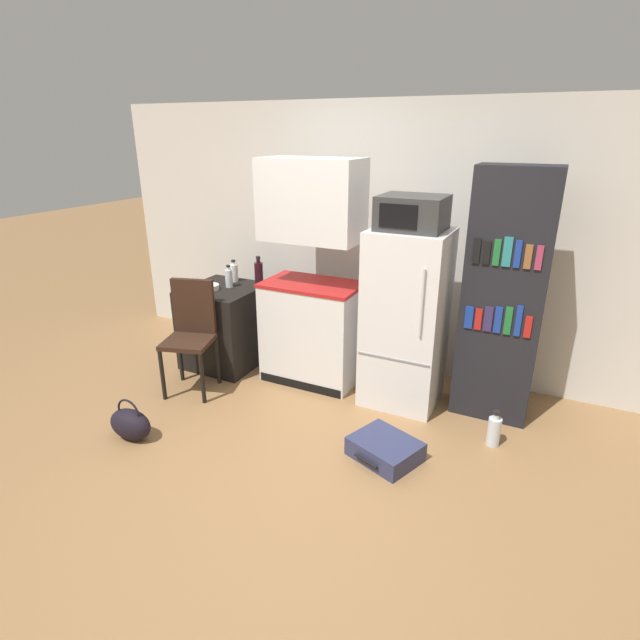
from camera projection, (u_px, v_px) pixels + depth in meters
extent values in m
plane|color=olive|center=(285.00, 471.00, 3.46)|extent=(24.00, 24.00, 0.00)
cube|color=silver|center=(409.00, 242.00, 4.61)|extent=(6.40, 0.10, 2.47)
cube|color=black|center=(225.00, 326.00, 4.94)|extent=(0.68, 0.71, 0.79)
cube|color=white|center=(312.00, 333.00, 4.61)|extent=(0.86, 0.53, 0.91)
cube|color=#B21E1E|center=(312.00, 284.00, 4.44)|extent=(0.87, 0.54, 0.03)
cube|color=white|center=(312.00, 200.00, 4.18)|extent=(0.86, 0.45, 0.68)
cube|color=black|center=(299.00, 385.00, 4.53)|extent=(0.82, 0.01, 0.08)
cube|color=white|center=(406.00, 319.00, 4.12)|extent=(0.62, 0.57, 1.49)
cube|color=gray|center=(393.00, 359.00, 3.97)|extent=(0.60, 0.01, 0.01)
cylinder|color=silver|center=(422.00, 303.00, 3.69)|extent=(0.02, 0.02, 0.52)
cube|color=#333333|center=(413.00, 213.00, 3.81)|extent=(0.50, 0.43, 0.26)
cube|color=black|center=(398.00, 216.00, 3.64)|extent=(0.29, 0.01, 0.18)
cube|color=black|center=(503.00, 299.00, 3.84)|extent=(0.59, 0.33, 1.98)
cube|color=#193899|center=(469.00, 317.00, 3.83)|extent=(0.06, 0.01, 0.18)
cube|color=red|center=(478.00, 319.00, 3.80)|extent=(0.05, 0.01, 0.17)
cube|color=#332856|center=(488.00, 319.00, 3.77)|extent=(0.06, 0.01, 0.20)
cube|color=#193899|center=(498.00, 320.00, 3.74)|extent=(0.05, 0.01, 0.21)
cube|color=#1E7033|center=(508.00, 321.00, 3.71)|extent=(0.05, 0.01, 0.22)
cube|color=#193899|center=(518.00, 321.00, 3.67)|extent=(0.04, 0.01, 0.24)
cube|color=red|center=(528.00, 327.00, 3.66)|extent=(0.05, 0.01, 0.17)
cube|color=black|center=(476.00, 251.00, 3.65)|extent=(0.05, 0.01, 0.19)
cube|color=black|center=(486.00, 253.00, 3.62)|extent=(0.05, 0.01, 0.17)
cube|color=#1E7033|center=(497.00, 252.00, 3.59)|extent=(0.05, 0.01, 0.19)
cube|color=teal|center=(507.00, 252.00, 3.55)|extent=(0.06, 0.01, 0.21)
cube|color=#193899|center=(518.00, 254.00, 3.53)|extent=(0.04, 0.01, 0.20)
cube|color=brown|center=(528.00, 257.00, 3.50)|extent=(0.05, 0.01, 0.17)
cube|color=#A33351|center=(539.00, 258.00, 3.47)|extent=(0.04, 0.01, 0.17)
cylinder|color=silver|center=(229.00, 278.00, 4.79)|extent=(0.07, 0.07, 0.17)
cylinder|color=silver|center=(228.00, 268.00, 4.75)|extent=(0.03, 0.03, 0.03)
cylinder|color=black|center=(228.00, 266.00, 4.74)|extent=(0.04, 0.04, 0.02)
cylinder|color=white|center=(234.00, 273.00, 4.97)|extent=(0.08, 0.08, 0.17)
cylinder|color=white|center=(233.00, 263.00, 4.93)|extent=(0.04, 0.04, 0.03)
cylinder|color=black|center=(233.00, 261.00, 4.92)|extent=(0.04, 0.04, 0.02)
cylinder|color=black|center=(259.00, 274.00, 4.84)|extent=(0.08, 0.08, 0.22)
cylinder|color=black|center=(258.00, 261.00, 4.79)|extent=(0.04, 0.04, 0.04)
cylinder|color=black|center=(258.00, 257.00, 4.78)|extent=(0.04, 0.04, 0.02)
cylinder|color=silver|center=(210.00, 287.00, 4.73)|extent=(0.17, 0.17, 0.05)
cylinder|color=black|center=(162.00, 375.00, 4.30)|extent=(0.04, 0.04, 0.46)
cylinder|color=black|center=(202.00, 379.00, 4.24)|extent=(0.04, 0.04, 0.46)
cylinder|color=black|center=(180.00, 357.00, 4.63)|extent=(0.04, 0.04, 0.46)
cylinder|color=black|center=(218.00, 360.00, 4.58)|extent=(0.04, 0.04, 0.46)
cube|color=#331E14|center=(188.00, 341.00, 4.35)|extent=(0.50, 0.50, 0.04)
cube|color=#331E14|center=(194.00, 306.00, 4.42)|extent=(0.38, 0.16, 0.49)
cube|color=navy|center=(385.00, 449.00, 3.57)|extent=(0.56, 0.51, 0.14)
cylinder|color=black|center=(366.00, 461.00, 3.44)|extent=(0.20, 0.09, 0.02)
ellipsoid|color=black|center=(130.00, 424.00, 3.78)|extent=(0.36, 0.20, 0.24)
torus|color=black|center=(129.00, 412.00, 3.75)|extent=(0.21, 0.02, 0.21)
cylinder|color=silver|center=(494.00, 432.00, 3.71)|extent=(0.10, 0.10, 0.22)
cylinder|color=silver|center=(496.00, 416.00, 3.66)|extent=(0.04, 0.04, 0.04)
cylinder|color=black|center=(497.00, 413.00, 3.65)|extent=(0.05, 0.05, 0.02)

